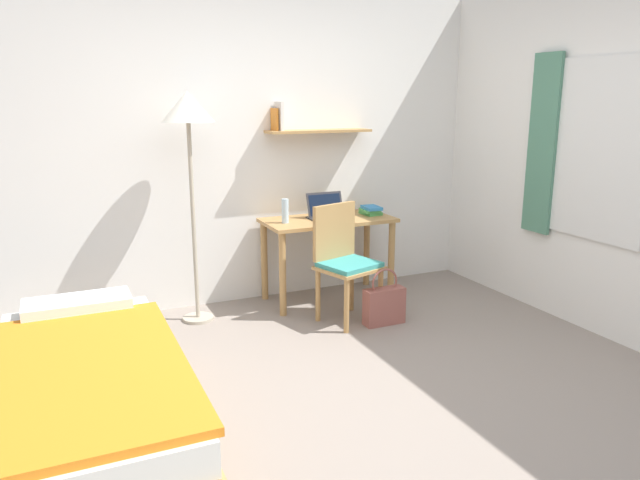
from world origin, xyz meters
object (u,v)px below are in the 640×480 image
Objects in this scene: desk at (328,234)px; standing_lamp at (188,121)px; water_bottle at (285,211)px; handbag at (384,305)px; bed at (90,400)px; book_stack at (371,210)px; desk_chair at (344,258)px; laptop at (327,212)px.

standing_lamp is (-1.15, -0.04, 0.96)m from desk.
handbag is at bearing -51.94° from water_bottle.
handbag is (0.15, -0.72, -0.43)m from desk.
standing_lamp is (0.88, 1.50, 1.31)m from bed.
book_stack is (2.45, 1.53, 0.51)m from bed.
laptop is at bearing 79.99° from desk_chair.
handbag is at bearing -27.68° from standing_lamp.
desk_chair is at bearing 28.21° from bed.
desk_chair reaches higher than desk.
handbag is at bearing -43.71° from desk_chair.
desk_chair is 0.52× the size of standing_lamp.
bed is at bearing -159.46° from handbag.
standing_lamp is at bearing 152.32° from handbag.
desk_chair reaches higher than book_stack.
laptop is 0.97m from handbag.
desk_chair reaches higher than bed.
book_stack is (0.81, 0.02, -0.06)m from water_bottle.
standing_lamp is 3.94× the size of handbag.
desk_chair is 0.47m from handbag.
laptop is (2.03, 1.55, 0.53)m from bed.
laptop is at bearing 6.10° from water_bottle.
desk is 0.51m from desk_chair.
bed is 2.57m from desk.
bed is 9.75× the size of water_bottle.
standing_lamp is 8.86× the size of water_bottle.
desk is at bearing 101.54° from handbag.
desk_chair is 0.64m from water_bottle.
standing_lamp is 1.75m from book_stack.
handbag is at bearing -78.71° from laptop.
book_stack is (0.50, 0.49, 0.25)m from desk_chair.
desk is 5.52× the size of water_bottle.
book_stack is at bearing 1.37° from standing_lamp.
standing_lamp reaches higher than desk.
standing_lamp reaches higher than water_bottle.
desk_chair is 2.04× the size of handbag.
laptop is (1.15, 0.06, -0.78)m from standing_lamp.
desk_chair is 2.76× the size of laptop.
water_bottle is at bearing 123.24° from desk_chair.
bed is at bearing -120.58° from standing_lamp.
bed is 2.33m from handbag.
bed is at bearing -137.34° from water_bottle.
book_stack is at bearing -2.46° from laptop.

